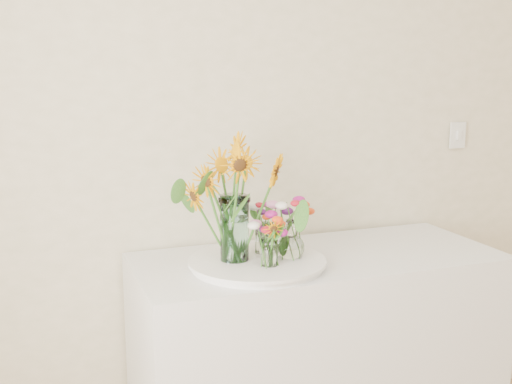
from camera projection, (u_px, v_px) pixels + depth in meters
counter at (316, 365)px, 2.54m from camera, size 1.40×0.60×0.90m
tray at (257, 264)px, 2.31m from camera, size 0.47×0.47×0.02m
mason_jar at (234, 229)px, 2.28m from camera, size 0.13×0.13×0.24m
sunflower_bouquet at (234, 199)px, 2.25m from camera, size 0.71×0.71×0.46m
small_vase_a at (269, 252)px, 2.22m from camera, size 0.06×0.06×0.10m
wildflower_posy_a at (269, 240)px, 2.22m from camera, size 0.18×0.18×0.19m
small_vase_b at (291, 239)px, 2.31m from camera, size 0.12×0.12×0.15m
wildflower_posy_b at (291, 227)px, 2.31m from camera, size 0.20×0.20×0.24m
small_vase_c at (264, 238)px, 2.38m from camera, size 0.08×0.08×0.12m
wildflower_posy_c at (264, 227)px, 2.37m from camera, size 0.18×0.18×0.21m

